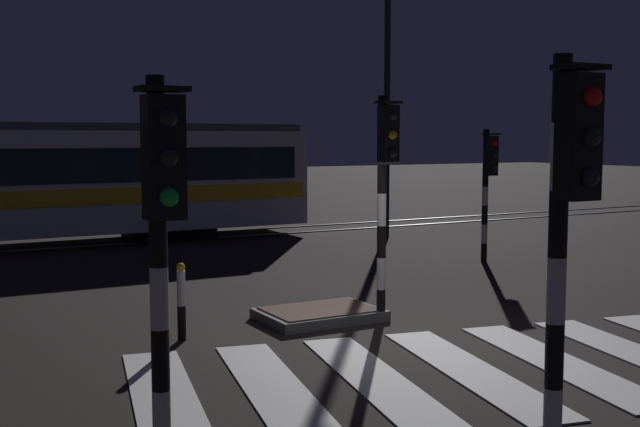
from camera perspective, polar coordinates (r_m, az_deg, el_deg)
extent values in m
plane|color=black|center=(11.41, 5.23, -9.10)|extent=(120.00, 120.00, 0.00)
cube|color=#59595E|center=(22.15, -12.41, -2.04)|extent=(80.00, 0.12, 0.03)
cube|color=#59595E|center=(23.52, -13.40, -1.63)|extent=(80.00, 0.12, 0.03)
cube|color=silver|center=(9.07, -11.08, -12.98)|extent=(1.49, 3.94, 0.02)
cube|color=silver|center=(9.27, -3.28, -12.48)|extent=(1.49, 3.94, 0.02)
cube|color=silver|center=(9.62, 4.03, -11.81)|extent=(1.49, 3.94, 0.02)
cube|color=silver|center=(10.11, 10.69, -11.03)|extent=(1.49, 3.94, 0.02)
cube|color=silver|center=(10.72, 16.64, -10.21)|extent=(1.49, 3.94, 0.02)
cube|color=silver|center=(11.43, 21.87, -9.39)|extent=(1.49, 3.94, 0.02)
cube|color=slate|center=(12.61, -0.03, -7.28)|extent=(1.85, 1.27, 0.16)
cube|color=brown|center=(12.59, -0.03, -6.88)|extent=(1.66, 1.14, 0.02)
cylinder|color=black|center=(18.73, 11.70, -2.76)|extent=(0.14, 0.14, 0.44)
cylinder|color=white|center=(18.68, 11.72, -1.44)|extent=(0.14, 0.14, 0.44)
cylinder|color=black|center=(18.63, 11.75, -0.10)|extent=(0.14, 0.14, 0.44)
cylinder|color=white|center=(18.59, 11.77, 1.24)|extent=(0.14, 0.14, 0.44)
cylinder|color=black|center=(18.57, 11.80, 2.58)|extent=(0.14, 0.14, 0.44)
cylinder|color=white|center=(18.55, 11.83, 3.93)|extent=(0.14, 0.14, 0.44)
cylinder|color=black|center=(18.54, 11.85, 5.27)|extent=(0.14, 0.14, 0.44)
cube|color=black|center=(18.42, 12.18, 4.08)|extent=(0.28, 0.20, 0.90)
sphere|color=red|center=(18.33, 12.42, 4.94)|extent=(0.14, 0.14, 0.14)
sphere|color=black|center=(18.34, 12.40, 4.07)|extent=(0.14, 0.14, 0.14)
sphere|color=black|center=(18.35, 12.38, 3.19)|extent=(0.14, 0.14, 0.14)
cube|color=black|center=(18.42, 12.21, 5.60)|extent=(0.36, 0.24, 0.04)
cylinder|color=white|center=(6.42, 16.36, -14.04)|extent=(0.14, 0.14, 0.50)
cylinder|color=black|center=(6.28, 16.49, -9.77)|extent=(0.14, 0.14, 0.50)
cylinder|color=white|center=(6.17, 16.61, -5.32)|extent=(0.14, 0.14, 0.50)
cylinder|color=black|center=(6.10, 16.74, -0.74)|extent=(0.14, 0.14, 0.50)
cylinder|color=white|center=(6.06, 16.87, 3.92)|extent=(0.14, 0.14, 0.50)
cylinder|color=black|center=(6.07, 17.00, 8.60)|extent=(0.14, 0.14, 0.50)
cube|color=black|center=(5.95, 18.08, 5.24)|extent=(0.28, 0.20, 0.90)
sphere|color=red|center=(5.88, 18.96, 7.94)|extent=(0.14, 0.14, 0.14)
sphere|color=black|center=(5.87, 18.87, 5.22)|extent=(0.14, 0.14, 0.14)
sphere|color=black|center=(5.88, 18.79, 2.49)|extent=(0.14, 0.14, 0.14)
cube|color=black|center=(5.97, 18.23, 9.95)|extent=(0.36, 0.24, 0.04)
cylinder|color=white|center=(6.38, -11.31, -14.37)|extent=(0.14, 0.14, 0.47)
cylinder|color=black|center=(6.23, -11.39, -10.27)|extent=(0.14, 0.14, 0.47)
cylinder|color=white|center=(6.12, -11.47, -5.99)|extent=(0.14, 0.14, 0.47)
cylinder|color=black|center=(6.05, -11.56, -1.57)|extent=(0.14, 0.14, 0.47)
cylinder|color=white|center=(6.01, -11.65, 2.92)|extent=(0.14, 0.14, 0.47)
cylinder|color=black|center=(6.01, -11.73, 7.45)|extent=(0.14, 0.14, 0.47)
cube|color=black|center=(5.84, -11.17, 3.96)|extent=(0.28, 0.20, 0.90)
sphere|color=black|center=(5.74, -10.88, 6.74)|extent=(0.14, 0.14, 0.14)
sphere|color=black|center=(5.74, -10.83, 3.94)|extent=(0.14, 0.14, 0.14)
sphere|color=green|center=(5.75, -10.78, 1.15)|extent=(0.14, 0.14, 0.14)
cube|color=black|center=(5.85, -11.26, 8.77)|extent=(0.36, 0.24, 0.04)
cylinder|color=black|center=(12.53, 4.40, -6.58)|extent=(0.14, 0.14, 0.50)
cylinder|color=white|center=(12.44, 4.42, -4.33)|extent=(0.14, 0.14, 0.50)
cylinder|color=black|center=(12.36, 4.43, -2.04)|extent=(0.14, 0.14, 0.50)
cylinder|color=white|center=(12.31, 4.45, 0.28)|extent=(0.14, 0.14, 0.50)
cylinder|color=black|center=(12.27, 4.47, 2.61)|extent=(0.14, 0.14, 0.50)
cylinder|color=white|center=(12.26, 4.49, 4.95)|extent=(0.14, 0.14, 0.50)
cylinder|color=black|center=(12.26, 4.50, 7.29)|extent=(0.14, 0.14, 0.50)
cube|color=black|center=(12.11, 4.94, 5.66)|extent=(0.28, 0.20, 0.90)
sphere|color=black|center=(12.03, 5.24, 6.99)|extent=(0.14, 0.14, 0.14)
sphere|color=orange|center=(12.02, 5.23, 5.65)|extent=(0.14, 0.14, 0.14)
sphere|color=black|center=(12.03, 5.22, 4.32)|extent=(0.14, 0.14, 0.14)
cube|color=black|center=(12.13, 4.96, 7.97)|extent=(0.36, 0.24, 0.04)
cylinder|color=black|center=(22.74, 4.83, 7.31)|extent=(0.18, 0.18, 7.20)
cube|color=black|center=(23.07, -10.83, -1.32)|extent=(2.20, 2.00, 0.35)
sphere|color=#F9F2CC|center=(24.45, -2.19, 1.80)|extent=(0.24, 0.24, 0.24)
cylinder|color=black|center=(11.49, -9.91, -7.76)|extent=(0.12, 0.12, 0.50)
cylinder|color=white|center=(11.39, -9.95, -5.31)|extent=(0.12, 0.12, 0.50)
sphere|color=yellow|center=(11.34, -9.97, -3.82)|extent=(0.12, 0.12, 0.12)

